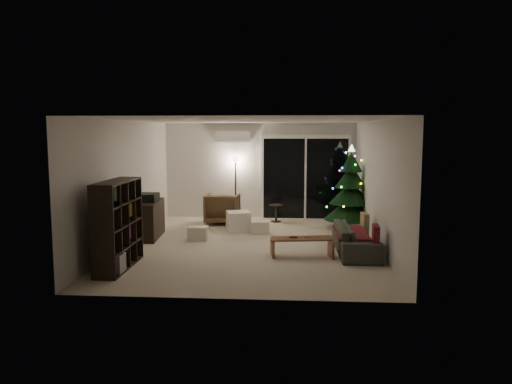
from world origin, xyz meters
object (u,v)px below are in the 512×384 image
(coffee_table, at_px, (302,247))
(christmas_tree, at_px, (351,187))
(media_cabinet, at_px, (148,219))
(armchair, at_px, (222,209))
(sofa, at_px, (356,239))
(bookshelf, at_px, (107,225))

(coffee_table, bearing_deg, christmas_tree, 57.76)
(media_cabinet, height_order, coffee_table, media_cabinet)
(armchair, height_order, sofa, armchair)
(bookshelf, relative_size, sofa, 0.81)
(media_cabinet, distance_m, christmas_tree, 4.68)
(media_cabinet, relative_size, sofa, 0.69)
(media_cabinet, xyz_separation_m, christmas_tree, (4.46, 1.26, 0.60))
(media_cabinet, height_order, christmas_tree, christmas_tree)
(armchair, bearing_deg, bookshelf, 73.29)
(bookshelf, height_order, armchair, bookshelf)
(media_cabinet, relative_size, armchair, 1.53)
(coffee_table, bearing_deg, armchair, 112.21)
(bookshelf, bearing_deg, sofa, 40.10)
(media_cabinet, distance_m, armchair, 2.22)
(media_cabinet, bearing_deg, christmas_tree, 11.81)
(bookshelf, xyz_separation_m, armchair, (1.37, 4.16, -0.36))
(bookshelf, bearing_deg, media_cabinet, 113.24)
(coffee_table, distance_m, christmas_tree, 3.07)
(sofa, bearing_deg, armchair, 44.98)
(armchair, bearing_deg, christmas_tree, 172.58)
(media_cabinet, bearing_deg, bookshelf, -93.95)
(bookshelf, xyz_separation_m, media_cabinet, (0.00, 2.41, -0.34))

